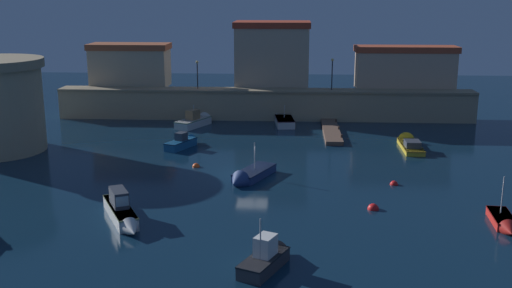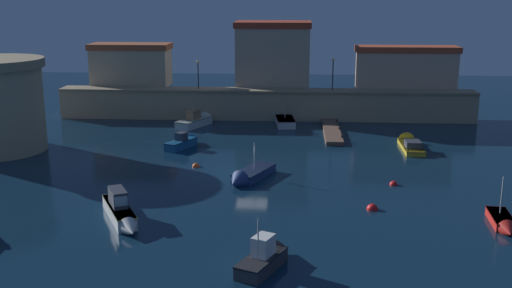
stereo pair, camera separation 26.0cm
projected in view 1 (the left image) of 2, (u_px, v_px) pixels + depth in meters
ground_plane at (252, 174)px, 48.83m from camera, size 124.71×124.71×0.00m
quay_wall at (265, 104)px, 69.79m from camera, size 47.27×2.86×3.46m
old_town_backdrop at (270, 60)px, 72.25m from camera, size 43.13×6.23×7.65m
pier_dock at (331, 131)px, 63.13m from camera, size 1.69×11.10×0.70m
quay_lamp_0 at (197, 70)px, 69.30m from camera, size 0.32×0.32×3.20m
quay_lamp_1 at (332, 69)px, 68.38m from camera, size 0.32×0.32×3.55m
moored_boat_1 at (248, 176)px, 47.06m from camera, size 3.85×5.89×3.26m
moored_boat_2 at (197, 120)px, 66.71m from camera, size 4.11×6.10×2.77m
moored_boat_3 at (409, 143)px, 57.61m from camera, size 1.78×6.87×1.60m
moored_boat_4 at (184, 142)px, 57.34m from camera, size 3.07×4.77×1.67m
moored_boat_5 at (122, 212)px, 38.50m from camera, size 4.12×6.52×2.06m
moored_boat_6 at (269, 256)px, 32.25m from camera, size 3.10×4.68×3.25m
moored_boat_7 at (284, 120)px, 67.65m from camera, size 2.42×5.74×2.65m
moored_boat_8 at (504, 222)px, 37.67m from camera, size 1.60×4.31×3.26m
mooring_buoy_0 at (373, 209)px, 40.87m from camera, size 0.77×0.77×0.77m
mooring_buoy_1 at (196, 167)px, 50.84m from camera, size 0.62×0.62×0.62m
mooring_buoy_2 at (394, 185)px, 46.11m from camera, size 0.61×0.61×0.61m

